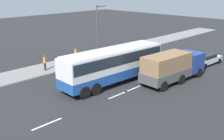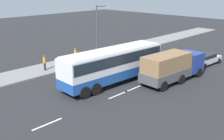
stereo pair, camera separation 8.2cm
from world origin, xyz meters
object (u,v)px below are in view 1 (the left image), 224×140
at_px(cargo_truck, 173,66).
at_px(car_silver_hatch, 206,59).
at_px(coach_bus, 113,62).
at_px(pedestrian_near_curb, 45,62).
at_px(pedestrian_at_crossing, 76,54).
at_px(street_lamp, 99,28).

xyz_separation_m(cargo_truck, car_silver_hatch, (7.89, 0.26, -0.85)).
distance_m(coach_bus, cargo_truck, 5.88).
height_order(cargo_truck, car_silver_hatch, cargo_truck).
bearing_deg(pedestrian_near_curb, coach_bus, -70.77).
height_order(pedestrian_at_crossing, street_lamp, street_lamp).
height_order(pedestrian_near_curb, pedestrian_at_crossing, pedestrian_at_crossing).
bearing_deg(street_lamp, pedestrian_near_curb, 173.29).
bearing_deg(pedestrian_near_curb, street_lamp, -5.55).
height_order(car_silver_hatch, pedestrian_at_crossing, pedestrian_at_crossing).
bearing_deg(pedestrian_at_crossing, street_lamp, 58.58).
bearing_deg(car_silver_hatch, pedestrian_near_curb, 145.81).
xyz_separation_m(cargo_truck, street_lamp, (0.40, 11.00, 2.49)).
xyz_separation_m(pedestrian_near_curb, pedestrian_at_crossing, (4.52, 0.20, 0.05)).
relative_size(pedestrian_at_crossing, street_lamp, 0.26).
distance_m(coach_bus, street_lamp, 8.81).
distance_m(cargo_truck, pedestrian_near_curb, 13.79).
bearing_deg(street_lamp, coach_bus, -123.90).
bearing_deg(street_lamp, car_silver_hatch, -55.08).
relative_size(car_silver_hatch, pedestrian_at_crossing, 2.69).
height_order(pedestrian_near_curb, street_lamp, street_lamp).
height_order(coach_bus, pedestrian_at_crossing, coach_bus).
bearing_deg(street_lamp, pedestrian_at_crossing, 159.62).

